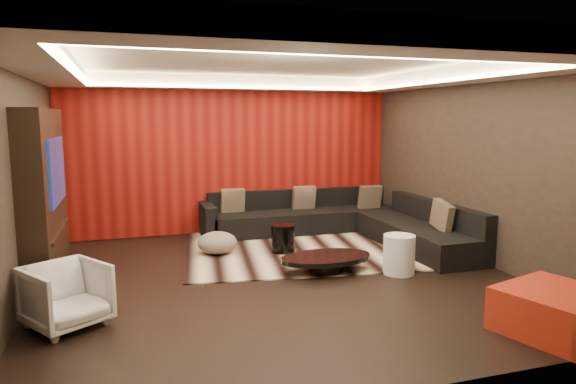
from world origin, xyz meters
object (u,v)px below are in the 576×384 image
object	(u,v)px
white_side_table	(399,254)
sectional_sofa	(344,223)
drum_stool	(283,238)
orange_ottoman	(559,312)
coffee_table	(326,263)
armchair	(66,296)

from	to	relation	value
white_side_table	sectional_sofa	xyz separation A→B (m)	(0.15, 2.16, -0.00)
drum_stool	orange_ottoman	distance (m)	4.06
coffee_table	armchair	bearing A→B (deg)	-163.72
orange_ottoman	armchair	world-z (taller)	armchair
drum_stool	orange_ottoman	xyz separation A→B (m)	(1.67, -3.70, -0.02)
drum_stool	coffee_table	bearing A→B (deg)	-76.90
white_side_table	sectional_sofa	distance (m)	2.16
white_side_table	orange_ottoman	distance (m)	2.26
drum_stool	armchair	size ratio (longest dim) A/B	0.60
orange_ottoman	drum_stool	bearing A→B (deg)	114.33
orange_ottoman	armchair	bearing A→B (deg)	160.36
white_side_table	drum_stool	bearing A→B (deg)	128.30
orange_ottoman	coffee_table	bearing A→B (deg)	118.79
coffee_table	white_side_table	world-z (taller)	white_side_table
coffee_table	sectional_sofa	bearing A→B (deg)	59.53
orange_ottoman	sectional_sofa	distance (m)	4.38
white_side_table	sectional_sofa	bearing A→B (deg)	86.10
drum_stool	armchair	world-z (taller)	armchair
coffee_table	armchair	xyz separation A→B (m)	(-3.17, -0.93, 0.20)
coffee_table	white_side_table	size ratio (longest dim) A/B	2.40
coffee_table	sectional_sofa	world-z (taller)	sectional_sofa
drum_stool	white_side_table	bearing A→B (deg)	-51.70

